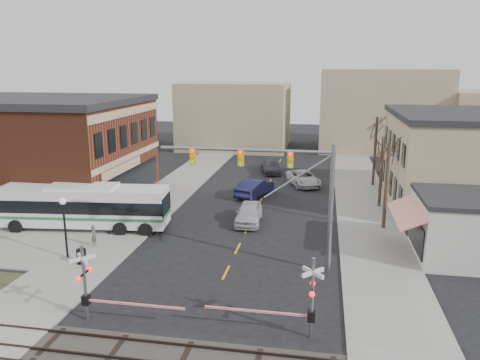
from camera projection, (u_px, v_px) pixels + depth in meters
name	position (u px, v px, depth m)	size (l,w,h in m)	color
ground	(219.00, 287.00, 26.96)	(160.00, 160.00, 0.00)	black
sidewalk_west	(171.00, 191.00, 47.70)	(5.00, 60.00, 0.12)	gray
sidewalk_east	(362.00, 200.00, 44.45)	(5.00, 60.00, 0.12)	gray
tree_east_a	(386.00, 186.00, 35.82)	(0.28, 0.28, 6.75)	#382B21
tree_east_b	(381.00, 172.00, 41.56)	(0.28, 0.28, 6.30)	#382B21
tree_east_c	(375.00, 151.00, 49.07)	(0.28, 0.28, 7.20)	#382B21
transit_bus	(84.00, 206.00, 36.23)	(13.23, 4.20, 3.35)	silver
traffic_signal_mast	(283.00, 179.00, 28.15)	(10.67, 0.30, 8.00)	gray
rr_crossing_west	(93.00, 285.00, 22.95)	(5.60, 1.36, 4.00)	gray
rr_crossing_east	(303.00, 298.00, 21.57)	(5.60, 1.36, 4.00)	gray
street_lamp	(64.00, 215.00, 30.21)	(0.44, 0.44, 4.08)	black
trash_bin	(81.00, 256.00, 29.84)	(0.60, 0.60, 0.95)	black
car_a	(249.00, 213.00, 37.87)	(1.97, 4.90, 1.67)	#B1B0B5
car_b	(255.00, 188.00, 45.72)	(1.83, 5.24, 1.72)	#1A1A41
car_c	(303.00, 178.00, 49.95)	(2.54, 5.52, 1.53)	silver
car_d	(271.00, 167.00, 55.91)	(2.07, 5.10, 1.48)	#424147
pedestrian_near	(94.00, 236.00, 32.65)	(0.56, 0.37, 1.53)	#544943
pedestrian_far	(112.00, 221.00, 35.23)	(0.90, 0.70, 1.85)	#333157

